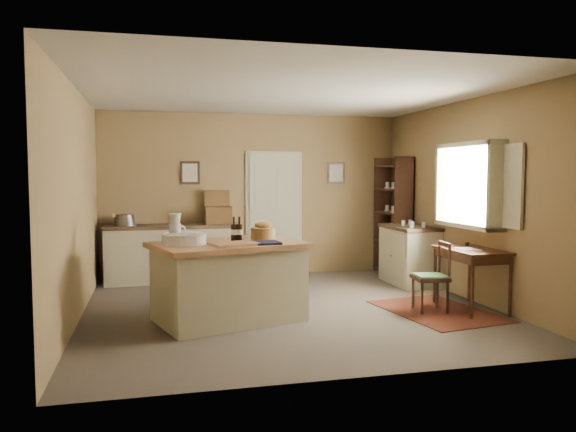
% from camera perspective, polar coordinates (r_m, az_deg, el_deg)
% --- Properties ---
extents(ground, '(5.00, 5.00, 0.00)m').
position_cam_1_polar(ground, '(7.18, 0.06, -9.37)').
color(ground, brown).
rests_on(ground, ground).
extents(wall_back, '(5.00, 0.10, 2.70)m').
position_cam_1_polar(wall_back, '(9.44, -3.54, 2.15)').
color(wall_back, olive).
rests_on(wall_back, ground).
extents(wall_front, '(5.00, 0.10, 2.70)m').
position_cam_1_polar(wall_front, '(4.61, 7.46, 0.01)').
color(wall_front, olive).
rests_on(wall_front, ground).
extents(wall_left, '(0.10, 5.00, 2.70)m').
position_cam_1_polar(wall_left, '(6.85, -20.72, 1.13)').
color(wall_left, olive).
rests_on(wall_left, ground).
extents(wall_right, '(0.10, 5.00, 2.70)m').
position_cam_1_polar(wall_right, '(7.96, 17.83, 1.59)').
color(wall_right, olive).
rests_on(wall_right, ground).
extents(ceiling, '(5.00, 5.00, 0.00)m').
position_cam_1_polar(ceiling, '(7.06, 0.07, 12.47)').
color(ceiling, silver).
rests_on(ceiling, wall_back).
extents(door, '(0.97, 0.06, 2.11)m').
position_cam_1_polar(door, '(9.49, -1.42, 0.39)').
color(door, beige).
rests_on(door, ground).
extents(framed_prints, '(2.82, 0.02, 0.38)m').
position_cam_1_polar(framed_prints, '(9.45, -2.33, 4.40)').
color(framed_prints, black).
rests_on(framed_prints, ground).
extents(window, '(0.25, 1.99, 1.12)m').
position_cam_1_polar(window, '(7.75, 18.15, 2.99)').
color(window, '#BEBA97').
rests_on(window, ground).
extents(work_island, '(1.93, 1.53, 1.20)m').
position_cam_1_polar(work_island, '(6.55, -6.11, -6.41)').
color(work_island, '#BEBA97').
rests_on(work_island, ground).
extents(sideboard, '(2.10, 0.60, 1.18)m').
position_cam_1_polar(sideboard, '(9.07, -11.56, -3.52)').
color(sideboard, '#BEBA97').
rests_on(sideboard, ground).
extents(rug, '(1.33, 1.75, 0.01)m').
position_cam_1_polar(rug, '(7.26, 14.94, -9.32)').
color(rug, '#491B0F').
rests_on(rug, ground).
extents(writing_desk, '(0.59, 0.96, 0.82)m').
position_cam_1_polar(writing_desk, '(7.36, 18.12, -3.91)').
color(writing_desk, '#331A0D').
rests_on(writing_desk, ground).
extents(desk_chair, '(0.44, 0.44, 0.84)m').
position_cam_1_polar(desk_chair, '(7.16, 14.24, -6.11)').
color(desk_chair, black).
rests_on(desk_chair, ground).
extents(right_cabinet, '(0.60, 1.08, 0.99)m').
position_cam_1_polar(right_cabinet, '(8.89, 12.21, -3.83)').
color(right_cabinet, '#BEBA97').
rests_on(right_cabinet, ground).
extents(shelving_unit, '(0.34, 0.89, 1.98)m').
position_cam_1_polar(shelving_unit, '(9.68, 10.85, -0.00)').
color(shelving_unit, black).
rests_on(shelving_unit, ground).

